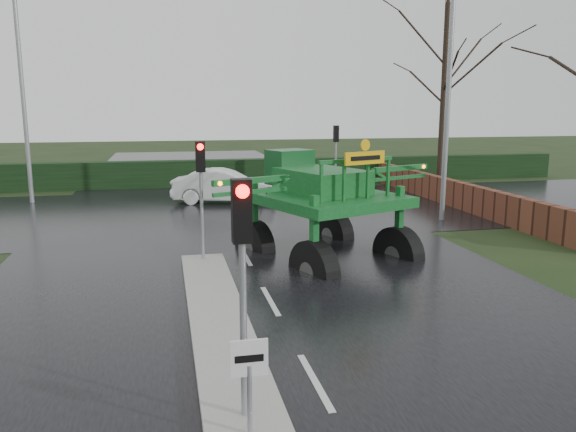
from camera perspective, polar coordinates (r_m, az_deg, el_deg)
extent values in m
plane|color=black|center=(9.63, 2.75, -16.53)|extent=(140.00, 140.00, 0.00)
cube|color=black|center=(18.90, -5.17, -2.65)|extent=(14.00, 80.00, 0.02)
cube|color=black|center=(24.74, -6.94, 0.56)|extent=(80.00, 12.00, 0.02)
cube|color=gray|center=(12.09, -7.10, -10.25)|extent=(1.20, 10.00, 0.16)
cube|color=black|center=(32.52, -8.34, 4.34)|extent=(44.00, 0.90, 1.50)
cube|color=#592D1E|center=(27.66, 15.25, 2.60)|extent=(0.40, 20.00, 1.20)
cylinder|color=gray|center=(7.79, -3.92, -18.20)|extent=(0.07, 0.07, 1.00)
cube|color=silver|center=(7.51, -3.98, -14.20)|extent=(0.50, 0.04, 0.50)
cube|color=black|center=(7.50, -3.96, -14.27)|extent=(0.38, 0.01, 0.10)
cylinder|color=gray|center=(7.78, -4.58, -9.32)|extent=(0.10, 0.10, 3.50)
cube|color=black|center=(7.42, -4.74, 0.51)|extent=(0.26, 0.22, 0.85)
sphere|color=#FF0C07|center=(7.25, -4.64, 2.50)|extent=(0.18, 0.18, 0.18)
cylinder|color=gray|center=(15.99, -8.76, 1.15)|extent=(0.10, 0.10, 3.50)
cube|color=black|center=(15.82, -8.90, 5.97)|extent=(0.26, 0.22, 0.85)
sphere|color=#FF0C07|center=(15.67, -8.90, 6.95)|extent=(0.18, 0.18, 0.18)
cylinder|color=gray|center=(29.68, 4.86, 5.73)|extent=(0.10, 0.10, 3.50)
cube|color=black|center=(29.59, 4.90, 8.33)|extent=(0.26, 0.22, 0.85)
sphere|color=#FF0C07|center=(29.70, 4.84, 8.88)|extent=(0.18, 0.18, 0.18)
cylinder|color=gray|center=(22.92, 15.97, 11.95)|extent=(0.20, 0.20, 10.00)
cylinder|color=gray|center=(28.92, -25.34, 11.05)|extent=(0.20, 0.20, 10.00)
cylinder|color=black|center=(32.98, 15.50, 11.55)|extent=(0.32, 0.32, 10.00)
cylinder|color=black|center=(15.74, -5.51, -2.13)|extent=(1.11, 1.83, 1.78)
cylinder|color=#595B56|center=(15.74, -5.51, -2.13)|extent=(0.72, 0.77, 0.62)
cube|color=#0E4F17|center=(15.53, -5.58, 1.87)|extent=(0.25, 0.25, 2.04)
cylinder|color=black|center=(17.45, 3.76, -0.81)|extent=(1.11, 1.83, 1.78)
cylinder|color=#595B56|center=(17.45, 3.76, -0.81)|extent=(0.72, 0.77, 0.62)
cube|color=#0E4F17|center=(17.26, 3.81, 2.81)|extent=(0.25, 0.25, 2.04)
cylinder|color=black|center=(13.10, 1.22, -4.77)|extent=(1.11, 1.83, 1.78)
cylinder|color=#595B56|center=(13.10, 1.22, -4.77)|extent=(0.72, 0.77, 0.62)
cube|color=#0E4F17|center=(12.84, 1.24, 0.00)|extent=(0.25, 0.25, 2.04)
cylinder|color=black|center=(15.11, 11.20, -2.85)|extent=(1.11, 1.83, 1.78)
cylinder|color=#595B56|center=(15.11, 11.20, -2.85)|extent=(0.72, 0.77, 0.62)
cube|color=#0E4F17|center=(14.89, 11.36, 1.31)|extent=(0.25, 0.25, 2.04)
cube|color=#0E4F17|center=(14.96, 2.73, 3.79)|extent=(5.04, 5.34, 0.31)
cube|color=#0E4F17|center=(15.05, 2.34, 5.71)|extent=(2.80, 3.20, 0.80)
cube|color=#11491F|center=(16.49, -1.33, 7.26)|extent=(1.63, 1.48, 1.16)
cube|color=#0E4F17|center=(13.74, 6.36, 8.50)|extent=(2.52, 1.08, 0.11)
cube|color=#0E4F17|center=(13.07, -6.41, 6.22)|extent=(2.21, 1.00, 0.16)
sphere|color=orange|center=(12.56, -10.19, 5.93)|extent=(0.12, 0.12, 0.12)
cube|color=#0E4F17|center=(16.48, 11.53, 7.04)|extent=(2.21, 1.00, 0.16)
sphere|color=orange|center=(17.13, 14.06, 7.08)|extent=(0.12, 0.12, 0.12)
cube|color=#EEB20C|center=(13.47, 7.35, 8.80)|extent=(1.34, 0.57, 0.36)
cube|color=black|center=(13.47, 7.35, 8.80)|extent=(0.99, 0.40, 0.12)
cylinder|color=#EEB20C|center=(13.46, 7.39, 10.32)|extent=(0.31, 0.15, 0.32)
imported|color=silver|center=(26.72, -6.46, 1.33)|extent=(5.06, 2.75, 1.58)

